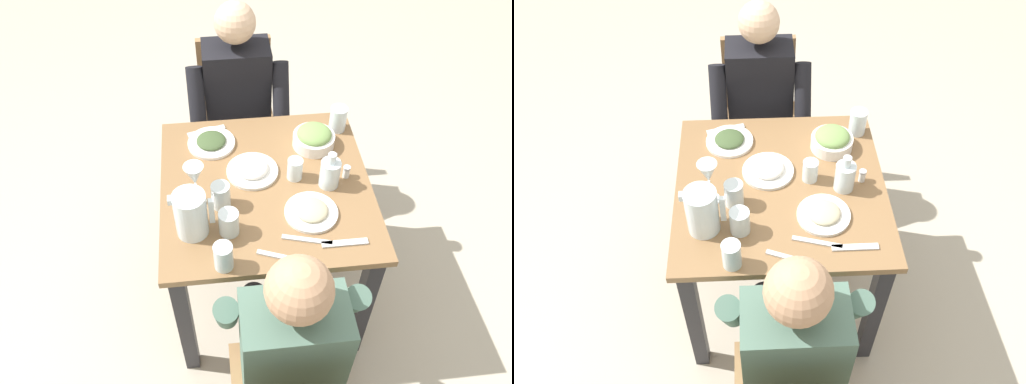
% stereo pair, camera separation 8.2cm
% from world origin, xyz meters
% --- Properties ---
extents(ground_plane, '(8.00, 8.00, 0.00)m').
position_xyz_m(ground_plane, '(0.00, 0.00, 0.00)').
color(ground_plane, '#B7AD99').
extents(dining_table, '(0.84, 0.84, 0.76)m').
position_xyz_m(dining_table, '(0.00, 0.00, 0.62)').
color(dining_table, olive).
rests_on(dining_table, ground_plane).
extents(chair_far, '(0.40, 0.40, 0.88)m').
position_xyz_m(chair_far, '(-0.06, 0.80, 0.50)').
color(chair_far, '#997047').
rests_on(chair_far, ground_plane).
extents(diner_near, '(0.48, 0.53, 1.18)m').
position_xyz_m(diner_near, '(0.00, -0.60, 0.65)').
color(diner_near, '#4C6B5B').
rests_on(diner_near, ground_plane).
extents(diner_far, '(0.48, 0.53, 1.18)m').
position_xyz_m(diner_far, '(-0.06, 0.60, 0.65)').
color(diner_far, black).
rests_on(diner_far, ground_plane).
extents(water_pitcher, '(0.16, 0.12, 0.19)m').
position_xyz_m(water_pitcher, '(-0.30, -0.20, 0.85)').
color(water_pitcher, silver).
rests_on(water_pitcher, dining_table).
extents(salad_bowl, '(0.18, 0.18, 0.09)m').
position_xyz_m(salad_bowl, '(0.23, 0.21, 0.80)').
color(salad_bowl, white).
rests_on(salad_bowl, dining_table).
extents(plate_yoghurt, '(0.21, 0.21, 0.05)m').
position_xyz_m(plate_yoghurt, '(-0.05, 0.07, 0.77)').
color(plate_yoghurt, white).
rests_on(plate_yoghurt, dining_table).
extents(plate_dolmas, '(0.20, 0.20, 0.04)m').
position_xyz_m(plate_dolmas, '(-0.21, 0.26, 0.77)').
color(plate_dolmas, white).
rests_on(plate_dolmas, dining_table).
extents(plate_beans, '(0.20, 0.20, 0.04)m').
position_xyz_m(plate_beans, '(0.15, -0.17, 0.77)').
color(plate_beans, white).
rests_on(plate_beans, dining_table).
extents(water_glass_by_pitcher, '(0.07, 0.07, 0.11)m').
position_xyz_m(water_glass_by_pitcher, '(-0.18, -0.09, 0.81)').
color(water_glass_by_pitcher, silver).
rests_on(water_glass_by_pitcher, dining_table).
extents(water_glass_far_right, '(0.06, 0.06, 0.09)m').
position_xyz_m(water_glass_far_right, '(0.12, 0.03, 0.80)').
color(water_glass_far_right, silver).
rests_on(water_glass_far_right, dining_table).
extents(water_glass_near_right, '(0.07, 0.07, 0.11)m').
position_xyz_m(water_glass_near_right, '(0.36, 0.31, 0.81)').
color(water_glass_near_right, silver).
rests_on(water_glass_near_right, dining_table).
extents(water_glass_center, '(0.07, 0.07, 0.11)m').
position_xyz_m(water_glass_center, '(-0.19, -0.37, 0.81)').
color(water_glass_center, silver).
rests_on(water_glass_center, dining_table).
extents(water_glass_near_left, '(0.08, 0.08, 0.10)m').
position_xyz_m(water_glass_near_left, '(-0.16, -0.22, 0.81)').
color(water_glass_near_left, silver).
rests_on(water_glass_near_left, dining_table).
extents(wine_glass, '(0.08, 0.08, 0.20)m').
position_xyz_m(wine_glass, '(-0.28, -0.07, 0.90)').
color(wine_glass, silver).
rests_on(wine_glass, dining_table).
extents(oil_carafe, '(0.08, 0.08, 0.16)m').
position_xyz_m(oil_carafe, '(0.25, -0.02, 0.81)').
color(oil_carafe, silver).
rests_on(oil_carafe, dining_table).
extents(salt_shaker, '(0.03, 0.03, 0.05)m').
position_xyz_m(salt_shaker, '(0.33, 0.01, 0.78)').
color(salt_shaker, white).
rests_on(salt_shaker, dining_table).
extents(fork_near, '(0.17, 0.03, 0.01)m').
position_xyz_m(fork_near, '(0.25, -0.32, 0.76)').
color(fork_near, silver).
rests_on(fork_near, dining_table).
extents(knife_near, '(0.18, 0.07, 0.01)m').
position_xyz_m(knife_near, '(0.12, -0.29, 0.76)').
color(knife_near, silver).
rests_on(knife_near, dining_table).
extents(fork_far, '(0.17, 0.07, 0.01)m').
position_xyz_m(fork_far, '(-0.22, 0.35, 0.76)').
color(fork_far, silver).
rests_on(fork_far, dining_table).
extents(knife_far, '(0.18, 0.08, 0.01)m').
position_xyz_m(knife_far, '(0.02, -0.36, 0.76)').
color(knife_far, silver).
rests_on(knife_far, dining_table).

